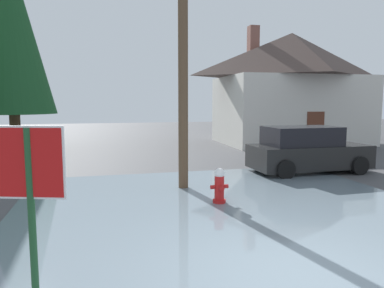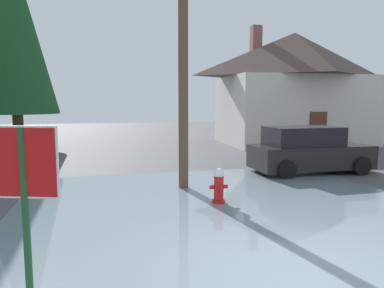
{
  "view_description": "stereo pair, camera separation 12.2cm",
  "coord_description": "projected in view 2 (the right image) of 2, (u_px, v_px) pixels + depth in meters",
  "views": [
    {
      "loc": [
        -2.67,
        -4.36,
        2.51
      ],
      "look_at": [
        -0.23,
        5.3,
        1.35
      ],
      "focal_mm": 33.66,
      "sensor_mm": 36.0,
      "label": 1
    },
    {
      "loc": [
        -2.55,
        -4.39,
        2.51
      ],
      "look_at": [
        -0.23,
        5.3,
        1.35
      ],
      "focal_mm": 33.66,
      "sensor_mm": 36.0,
      "label": 2
    }
  ],
  "objects": [
    {
      "name": "ground_plane",
      "position": [
        294.0,
        283.0,
        5.13
      ],
      "size": [
        80.0,
        80.0,
        0.1
      ],
      "primitive_type": "cube",
      "color": "#424244"
    },
    {
      "name": "fire_hydrant",
      "position": [
        219.0,
        186.0,
        8.86
      ],
      "size": [
        0.45,
        0.39,
        0.9
      ],
      "color": "red",
      "rests_on": "ground"
    },
    {
      "name": "flood_puddle",
      "position": [
        241.0,
        223.0,
        7.47
      ],
      "size": [
        9.79,
        11.19,
        0.03
      ],
      "primitive_type": "cube",
      "color": "slate",
      "rests_on": "ground"
    },
    {
      "name": "parked_car",
      "position": [
        308.0,
        151.0,
        12.82
      ],
      "size": [
        4.24,
        2.01,
        1.65
      ],
      "color": "black",
      "rests_on": "ground"
    },
    {
      "name": "stop_sign_near",
      "position": [
        24.0,
        185.0,
        3.89
      ],
      "size": [
        0.76,
        0.26,
        2.26
      ],
      "color": "#1E4C28",
      "rests_on": "ground"
    },
    {
      "name": "pine_tree_mid_left",
      "position": [
        13.0,
        28.0,
        18.29
      ],
      "size": [
        4.24,
        4.24,
        10.61
      ],
      "color": "#4C3823",
      "rests_on": "ground"
    },
    {
      "name": "utility_pole",
      "position": [
        183.0,
        31.0,
        9.99
      ],
      "size": [
        1.6,
        0.28,
        8.61
      ],
      "color": "brown",
      "rests_on": "ground"
    },
    {
      "name": "house",
      "position": [
        293.0,
        87.0,
        21.79
      ],
      "size": [
        9.07,
        6.46,
        7.14
      ],
      "color": "beige",
      "rests_on": "ground"
    }
  ]
}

